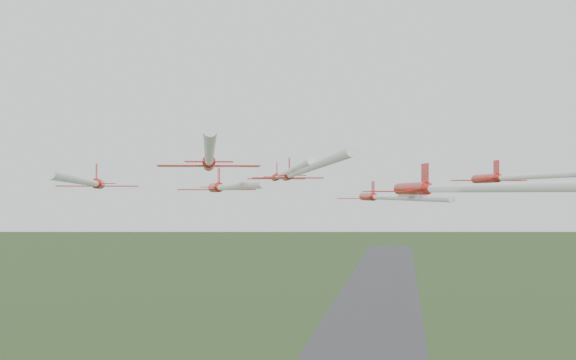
# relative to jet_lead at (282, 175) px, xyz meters

# --- Properties ---
(runway) EXTENTS (38.00, 900.00, 0.04)m
(runway) POSITION_rel_jet_lead_xyz_m (2.64, 194.38, -50.25)
(runway) COLOR #363639
(runway) RESTS_ON ground
(jet_lead) EXTENTS (15.80, 62.21, 2.42)m
(jet_lead) POSITION_rel_jet_lead_xyz_m (0.00, 0.00, 0.00)
(jet_lead) COLOR red
(jet_row2_left) EXTENTS (18.07, 45.92, 2.90)m
(jet_row2_left) POSITION_rel_jet_lead_xyz_m (-5.94, -5.36, -1.51)
(jet_row2_left) COLOR red
(jet_row2_right) EXTENTS (12.35, 41.82, 2.38)m
(jet_row2_right) POSITION_rel_jet_lead_xyz_m (11.96, -2.70, -2.66)
(jet_row2_right) COLOR red
(jet_row3_left) EXTENTS (19.38, 50.08, 2.53)m
(jet_row3_left) POSITION_rel_jet_lead_xyz_m (-13.78, -24.81, -1.25)
(jet_row3_left) COLOR red
(jet_row3_mid) EXTENTS (14.58, 57.40, 2.35)m
(jet_row3_mid) POSITION_rel_jet_lead_xyz_m (4.70, -22.03, -0.34)
(jet_row3_mid) COLOR red
(jet_row3_right) EXTENTS (15.91, 56.86, 2.43)m
(jet_row3_right) POSITION_rel_jet_lead_xyz_m (26.89, -16.76, -0.58)
(jet_row3_right) COLOR red
(jet_row4_left) EXTENTS (14.06, 43.77, 2.69)m
(jet_row4_left) POSITION_rel_jet_lead_xyz_m (-0.66, -33.52, 0.41)
(jet_row4_left) COLOR red
(jet_row4_right) EXTENTS (16.90, 48.44, 2.86)m
(jet_row4_right) POSITION_rel_jet_lead_xyz_m (18.04, -27.02, -1.80)
(jet_row4_right) COLOR red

